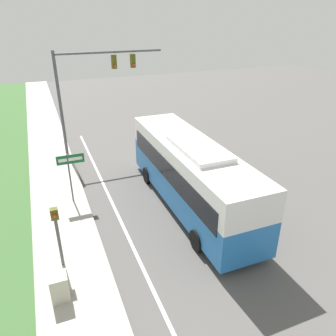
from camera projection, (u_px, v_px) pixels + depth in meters
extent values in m
plane|color=#565451|center=(206.00, 228.00, 15.35)|extent=(80.00, 80.00, 0.00)
cube|color=#ADA89E|center=(71.00, 261.00, 13.24)|extent=(2.80, 80.00, 0.12)
cube|color=silver|center=(133.00, 246.00, 14.14)|extent=(0.14, 30.00, 0.01)
cube|color=#236BB7|center=(190.00, 185.00, 16.59)|extent=(2.51, 10.59, 1.67)
cube|color=white|center=(191.00, 158.00, 15.93)|extent=(2.51, 10.59, 1.36)
cube|color=black|center=(191.00, 166.00, 16.13)|extent=(2.55, 9.75, 1.03)
cube|color=white|center=(199.00, 148.00, 14.92)|extent=(1.76, 3.71, 0.24)
cylinder|color=black|center=(147.00, 175.00, 19.25)|extent=(0.28, 0.95, 0.95)
cylinder|color=black|center=(184.00, 168.00, 20.06)|extent=(0.28, 0.95, 0.95)
cylinder|color=black|center=(197.00, 240.00, 13.75)|extent=(0.28, 0.95, 0.95)
cylinder|color=black|center=(246.00, 228.00, 14.56)|extent=(0.28, 0.95, 0.95)
cylinder|color=#4C4C51|center=(60.00, 106.00, 21.72)|extent=(0.20, 0.20, 7.01)
cylinder|color=#4C4C51|center=(110.00, 52.00, 21.51)|extent=(7.14, 0.14, 0.14)
cube|color=#47470F|center=(114.00, 62.00, 21.86)|extent=(0.32, 0.28, 0.90)
sphere|color=red|center=(115.00, 66.00, 21.82)|extent=(0.18, 0.18, 0.18)
cube|color=#47470F|center=(133.00, 61.00, 22.30)|extent=(0.32, 0.28, 0.90)
sphere|color=red|center=(134.00, 65.00, 22.26)|extent=(0.18, 0.18, 0.18)
cylinder|color=#4C4C51|center=(59.00, 239.00, 12.44)|extent=(0.12, 0.12, 2.72)
cube|color=#47470F|center=(54.00, 214.00, 11.95)|extent=(0.28, 0.24, 0.44)
sphere|color=red|center=(55.00, 216.00, 11.82)|extent=(0.14, 0.14, 0.14)
cylinder|color=#4C4C51|center=(70.00, 179.00, 16.79)|extent=(0.08, 0.08, 2.79)
cube|color=#145B2D|center=(70.00, 159.00, 16.36)|extent=(1.37, 0.03, 0.48)
cube|color=white|center=(70.00, 159.00, 16.34)|extent=(1.16, 0.01, 0.17)
cube|color=#B7B29E|center=(59.00, 287.00, 11.22)|extent=(0.61, 0.60, 1.00)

